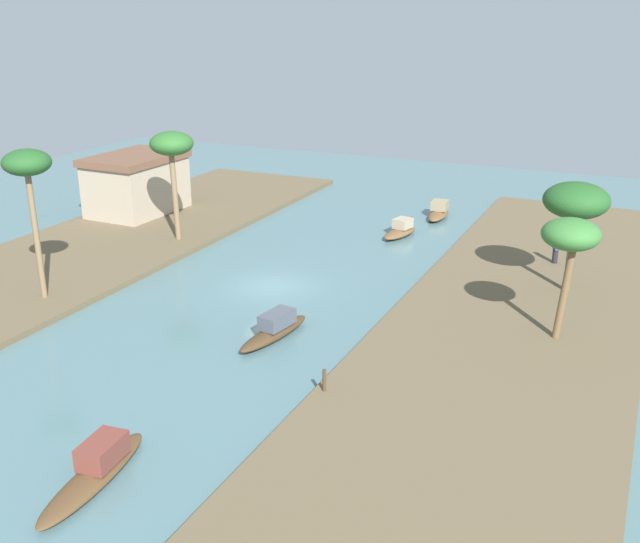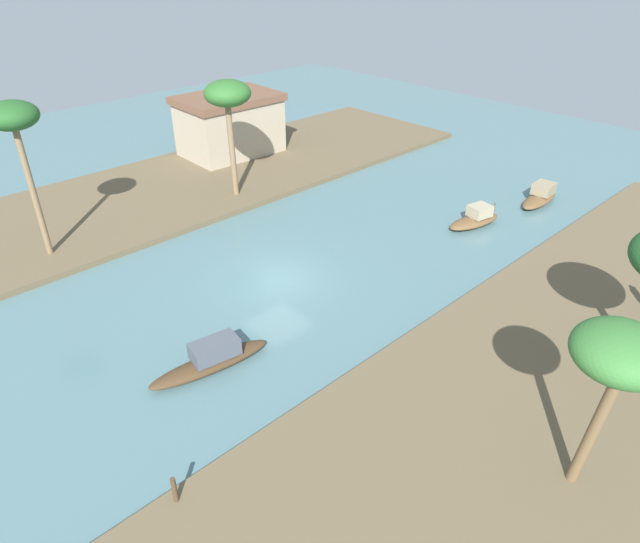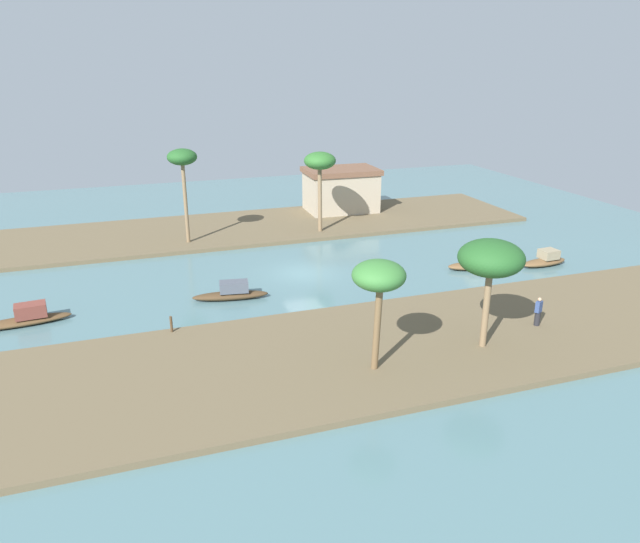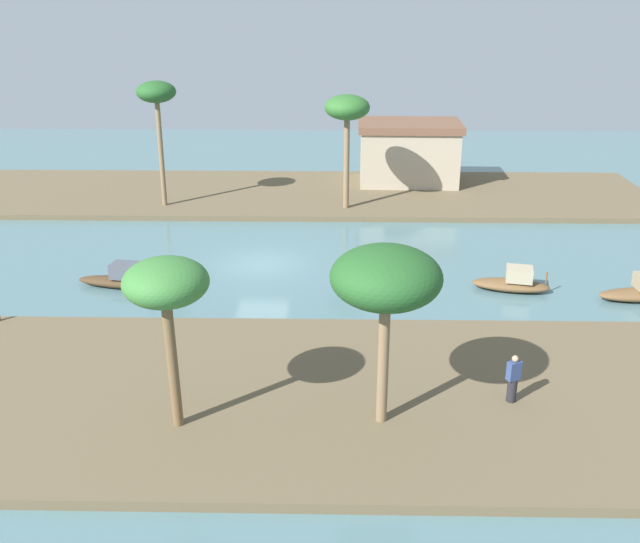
% 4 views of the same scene
% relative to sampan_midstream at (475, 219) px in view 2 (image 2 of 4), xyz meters
% --- Properties ---
extents(river_water, '(71.72, 71.72, 0.00)m').
position_rel_sampan_midstream_xyz_m(river_water, '(-11.40, 3.08, -0.39)').
color(river_water, slate).
rests_on(river_water, ground).
extents(riverbank_left, '(46.89, 11.07, 0.31)m').
position_rel_sampan_midstream_xyz_m(riverbank_left, '(-11.40, -9.33, -0.23)').
color(riverbank_left, brown).
rests_on(riverbank_left, ground).
extents(riverbank_right, '(46.89, 11.07, 0.31)m').
position_rel_sampan_midstream_xyz_m(riverbank_right, '(-11.40, 15.49, -0.23)').
color(riverbank_right, brown).
rests_on(riverbank_right, ground).
extents(sampan_midstream, '(3.52, 1.84, 1.11)m').
position_rel_sampan_midstream_xyz_m(sampan_midstream, '(0.00, 0.00, 0.00)').
color(sampan_midstream, brown).
rests_on(sampan_midstream, river_water).
extents(sampan_upstream_small, '(3.74, 1.40, 1.15)m').
position_rel_sampan_midstream_xyz_m(sampan_upstream_small, '(5.36, -0.94, 0.02)').
color(sampan_upstream_small, brown).
rests_on(sampan_upstream_small, river_water).
extents(sampan_downstream_large, '(4.69, 1.69, 1.15)m').
position_rel_sampan_midstream_xyz_m(sampan_downstream_large, '(-17.02, -0.02, 0.04)').
color(sampan_downstream_large, '#47331E').
rests_on(sampan_downstream_large, river_water).
extents(mooring_post, '(0.14, 0.14, 0.87)m').
position_rel_sampan_midstream_xyz_m(mooring_post, '(-21.02, -4.21, 0.35)').
color(mooring_post, '#4C3823').
rests_on(mooring_post, riverbank_left).
extents(palm_tree_left_near, '(2.41, 2.41, 5.31)m').
position_rel_sampan_midstream_xyz_m(palm_tree_left_near, '(-12.50, -11.45, 4.44)').
color(palm_tree_left_near, brown).
rests_on(palm_tree_left_near, riverbank_left).
extents(palm_tree_right_tall, '(2.25, 2.25, 7.28)m').
position_rel_sampan_midstream_xyz_m(palm_tree_right_tall, '(-18.07, 12.24, 6.31)').
color(palm_tree_right_tall, '#7F6647').
rests_on(palm_tree_right_tall, riverbank_right).
extents(palm_tree_right_short, '(2.59, 2.59, 6.58)m').
position_rel_sampan_midstream_xyz_m(palm_tree_right_short, '(-7.20, 11.94, 5.59)').
color(palm_tree_right_short, '#7F6647').
rests_on(palm_tree_right_short, riverbank_right).
extents(riverside_building, '(6.83, 4.82, 4.00)m').
position_rel_sampan_midstream_xyz_m(riverside_building, '(-2.99, 18.10, 1.95)').
color(riverside_building, tan).
rests_on(riverside_building, riverbank_right).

